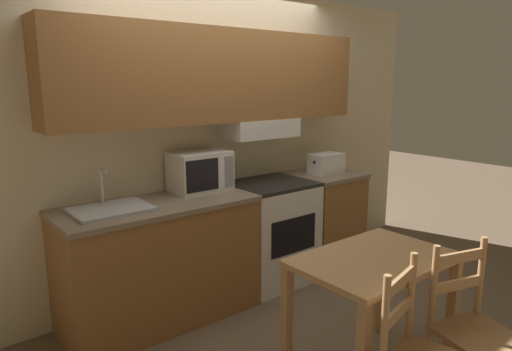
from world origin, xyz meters
name	(u,v)px	position (x,y,z in m)	size (l,w,h in m)	color
ground_plane	(213,280)	(0.00, 0.00, 0.00)	(16.00, 16.00, 0.00)	brown
wall_back	(215,110)	(0.01, -0.07, 1.54)	(5.18, 0.38, 2.55)	beige
lower_counter_main	(160,261)	(-0.67, -0.31, 0.46)	(1.46, 0.64, 0.91)	#936033
lower_counter_right_stub	(322,218)	(1.09, -0.31, 0.46)	(0.62, 0.64, 0.91)	#936033
stove_range	(270,232)	(0.42, -0.31, 0.46)	(0.71, 0.62, 0.91)	white
microwave	(200,171)	(-0.22, -0.18, 1.07)	(0.46, 0.31, 0.32)	white
toaster	(326,163)	(1.11, -0.33, 1.01)	(0.33, 0.21, 0.19)	white
sink_basin	(111,209)	(-1.02, -0.31, 0.93)	(0.51, 0.39, 0.28)	#B7BABF
dining_table	(373,277)	(0.01, -1.72, 0.63)	(0.95, 0.64, 0.76)	tan
chair_right_of_table	(473,332)	(0.19, -2.25, 0.45)	(0.47, 0.47, 0.92)	tan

